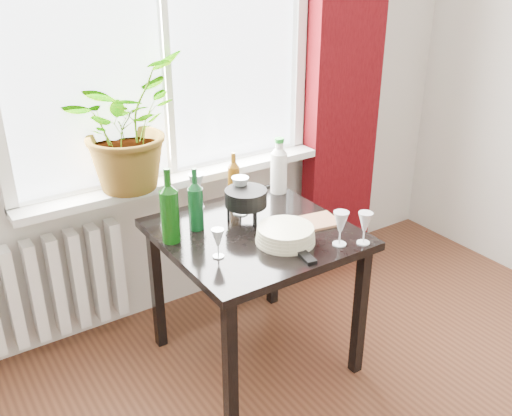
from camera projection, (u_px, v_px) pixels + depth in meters
window at (162, 25)px, 2.77m from camera, size 1.72×0.08×1.62m
windowsill at (178, 178)px, 3.04m from camera, size 1.72×0.20×0.04m
curtain at (345, 67)px, 3.38m from camera, size 0.50×0.12×2.56m
radiator at (46, 288)px, 2.88m from camera, size 0.80×0.10×0.55m
table at (255, 247)px, 2.71m from camera, size 0.85×0.85×0.74m
potted_plant at (124, 124)px, 2.75m from camera, size 0.77×0.77×0.65m
wine_bottle_left at (169, 205)px, 2.50m from camera, size 0.10×0.10×0.36m
wine_bottle_right at (195, 199)px, 2.63m from camera, size 0.08×0.08×0.30m
bottle_amber at (234, 175)px, 2.96m from camera, size 0.06×0.06×0.26m
cleaning_bottle at (279, 165)px, 3.02m from camera, size 0.12×0.12×0.31m
wineglass_front_right at (340, 228)px, 2.51m from camera, size 0.08×0.08×0.16m
wineglass_far_right at (365, 228)px, 2.52m from camera, size 0.07×0.07×0.16m
wineglass_back_center at (240, 195)px, 2.80m from camera, size 0.10×0.10×0.20m
wineglass_back_left at (197, 191)px, 2.86m from camera, size 0.08×0.08×0.19m
wineglass_front_left at (218, 243)px, 2.42m from camera, size 0.06×0.06×0.14m
plate_stack at (285, 235)px, 2.55m from camera, size 0.36×0.36×0.07m
fondue_pot at (246, 205)px, 2.74m from camera, size 0.30×0.28×0.16m
tv_remote at (304, 255)px, 2.44m from camera, size 0.07×0.16×0.02m
cutting_board at (313, 222)px, 2.73m from camera, size 0.27×0.20×0.01m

